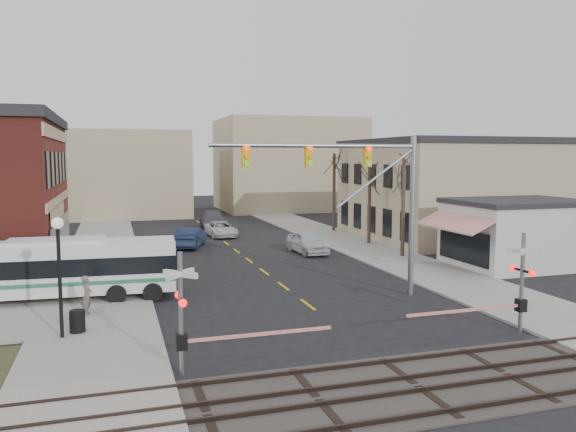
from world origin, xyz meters
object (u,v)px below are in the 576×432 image
object	(u,v)px
trash_bin	(77,321)
traffic_signal_mast	(361,182)
pedestrian_far	(60,279)
rr_crossing_west	(195,314)
rr_crossing_east	(513,284)
car_b	(190,237)
car_c	(221,229)
street_lamp	(59,253)
car_a	(307,242)
pedestrian_near	(87,295)
transit_bus	(57,268)
car_d	(213,221)

from	to	relation	value
trash_bin	traffic_signal_mast	bearing A→B (deg)	8.17
traffic_signal_mast	pedestrian_far	xyz separation A→B (m)	(-14.07, 4.30, -4.74)
rr_crossing_west	rr_crossing_east	xyz separation A→B (m)	(12.57, 0.48, 0.00)
rr_crossing_west	car_b	distance (m)	26.02
pedestrian_far	rr_crossing_west	bearing A→B (deg)	-90.57
car_c	traffic_signal_mast	bearing A→B (deg)	-87.62
street_lamp	car_a	size ratio (longest dim) A/B	0.99
traffic_signal_mast	pedestrian_near	xyz separation A→B (m)	(-12.67, 0.53, -4.76)
rr_crossing_west	trash_bin	world-z (taller)	rr_crossing_west
traffic_signal_mast	rr_crossing_west	xyz separation A→B (m)	(-9.08, -7.22, -3.79)
traffic_signal_mast	car_a	bearing A→B (deg)	81.67
car_b	pedestrian_far	world-z (taller)	pedestrian_far
rr_crossing_west	car_c	xyz separation A→B (m)	(6.59, 30.99, -1.31)
car_b	rr_crossing_east	bearing A→B (deg)	130.09
transit_bus	car_b	xyz separation A→B (m)	(8.32, 14.64, -0.87)
car_b	car_c	bearing A→B (deg)	-102.97
rr_crossing_west	rr_crossing_east	distance (m)	12.58
trash_bin	pedestrian_near	bearing A→B (deg)	83.47
traffic_signal_mast	transit_bus	bearing A→B (deg)	164.46
car_a	pedestrian_far	bearing A→B (deg)	-153.98
rr_crossing_east	street_lamp	bearing A→B (deg)	165.61
car_a	trash_bin	bearing A→B (deg)	-137.89
car_b	pedestrian_near	distance (m)	19.29
street_lamp	car_c	distance (m)	28.51
car_c	car_d	bearing A→B (deg)	83.93
street_lamp	pedestrian_near	world-z (taller)	street_lamp
trash_bin	pedestrian_far	distance (m)	6.27
car_d	transit_bus	bearing A→B (deg)	-110.69
transit_bus	car_a	xyz separation A→B (m)	(16.11, 9.44, -0.85)
street_lamp	car_c	bearing A→B (deg)	67.22
street_lamp	car_d	bearing A→B (deg)	70.33
rr_crossing_east	trash_bin	size ratio (longest dim) A/B	6.50
trash_bin	car_a	world-z (taller)	car_a
rr_crossing_east	street_lamp	world-z (taller)	street_lamp
car_a	car_d	world-z (taller)	car_d
traffic_signal_mast	trash_bin	size ratio (longest dim) A/B	11.97
rr_crossing_west	street_lamp	world-z (taller)	street_lamp
traffic_signal_mast	car_b	xyz separation A→B (m)	(-5.84, 18.57, -4.98)
rr_crossing_west	trash_bin	xyz separation A→B (m)	(-3.87, 5.36, -1.42)
transit_bus	car_b	distance (m)	16.86
car_b	street_lamp	bearing A→B (deg)	89.84
traffic_signal_mast	car_d	distance (m)	29.47
car_c	pedestrian_near	bearing A→B (deg)	-117.25
car_c	pedestrian_far	size ratio (longest dim) A/B	2.63
rr_crossing_west	trash_bin	distance (m)	6.76
traffic_signal_mast	car_d	xyz separation A→B (m)	(-2.26, 28.97, -4.91)
transit_bus	rr_crossing_west	distance (m)	12.26
car_c	pedestrian_near	xyz separation A→B (m)	(-10.19, -23.24, 0.34)
car_a	car_c	bearing A→B (deg)	109.60
trash_bin	car_c	size ratio (longest dim) A/B	0.18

